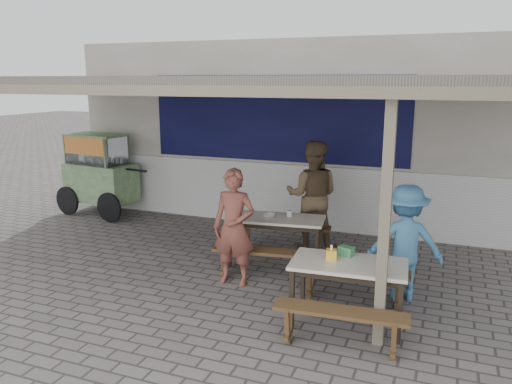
{
  "coord_description": "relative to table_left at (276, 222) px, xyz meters",
  "views": [
    {
      "loc": [
        2.9,
        -5.92,
        2.77
      ],
      "look_at": [
        0.24,
        0.9,
        1.11
      ],
      "focal_mm": 35.0,
      "sensor_mm": 36.0,
      "label": 1
    }
  ],
  "objects": [
    {
      "name": "back_wall",
      "position": [
        -0.56,
        2.67,
        1.05
      ],
      "size": [
        9.0,
        1.28,
        3.5
      ],
      "color": "beige",
      "rests_on": "ground"
    },
    {
      "name": "ground",
      "position": [
        -0.56,
        -0.9,
        -0.67
      ],
      "size": [
        60.0,
        60.0,
        0.0
      ],
      "primitive_type": "plane",
      "color": "#67615D",
      "rests_on": "ground"
    },
    {
      "name": "warung_roof",
      "position": [
        -0.54,
        -0.01,
        2.05
      ],
      "size": [
        9.0,
        4.21,
        2.81
      ],
      "color": "#5E5750",
      "rests_on": "ground"
    },
    {
      "name": "patron_street_side",
      "position": [
        -0.3,
        -0.88,
        0.14
      ],
      "size": [
        0.61,
        0.41,
        1.62
      ],
      "primitive_type": "imported",
      "rotation": [
        0.0,
        0.0,
        0.04
      ],
      "color": "brown",
      "rests_on": "ground"
    },
    {
      "name": "bench_left_wall",
      "position": [
        -0.08,
        0.63,
        -0.33
      ],
      "size": [
        1.56,
        0.48,
        0.45
      ],
      "rotation": [
        0.0,
        0.0,
        0.13
      ],
      "color": "brown",
      "rests_on": "ground"
    },
    {
      "name": "tissue_box",
      "position": [
        1.18,
        -1.46,
        0.14
      ],
      "size": [
        0.14,
        0.14,
        0.12
      ],
      "primitive_type": "cube",
      "rotation": [
        0.0,
        0.0,
        0.23
      ],
      "color": "yellow",
      "rests_on": "table_right"
    },
    {
      "name": "patron_right_table",
      "position": [
        1.91,
        -0.54,
        0.08
      ],
      "size": [
        1.07,
        0.77,
        1.5
      ],
      "primitive_type": "imported",
      "rotation": [
        0.0,
        0.0,
        3.38
      ],
      "color": "teal",
      "rests_on": "ground"
    },
    {
      "name": "bench_left_street",
      "position": [
        0.08,
        -0.63,
        -0.33
      ],
      "size": [
        1.56,
        0.48,
        0.45
      ],
      "rotation": [
        0.0,
        0.0,
        0.13
      ],
      "color": "brown",
      "rests_on": "ground"
    },
    {
      "name": "condiment_bowl",
      "position": [
        -0.11,
        -0.0,
        0.1
      ],
      "size": [
        0.22,
        0.22,
        0.04
      ],
      "primitive_type": "imported",
      "rotation": [
        0.0,
        0.0,
        -0.38
      ],
      "color": "white",
      "rests_on": "table_left"
    },
    {
      "name": "table_left",
      "position": [
        0.0,
        0.0,
        0.0
      ],
      "size": [
        1.51,
        0.83,
        0.75
      ],
      "rotation": [
        0.0,
        0.0,
        0.13
      ],
      "color": "beige",
      "rests_on": "ground"
    },
    {
      "name": "bench_right_street",
      "position": [
        1.43,
        -2.09,
        -0.34
      ],
      "size": [
        1.41,
        0.38,
        0.45
      ],
      "rotation": [
        0.0,
        0.0,
        0.07
      ],
      "color": "brown",
      "rests_on": "ground"
    },
    {
      "name": "donation_box",
      "position": [
        1.31,
        -1.28,
        0.14
      ],
      "size": [
        0.19,
        0.16,
        0.11
      ],
      "primitive_type": "cube",
      "rotation": [
        0.0,
        0.0,
        -0.28
      ],
      "color": "#387F4D",
      "rests_on": "table_right"
    },
    {
      "name": "vendor_cart",
      "position": [
        -4.38,
        1.46,
        0.24
      ],
      "size": [
        2.16,
        1.01,
        1.68
      ],
      "rotation": [
        0.0,
        0.0,
        -0.13
      ],
      "color": "#84A870",
      "rests_on": "ground"
    },
    {
      "name": "table_right",
      "position": [
        1.39,
        -1.49,
        -0.0
      ],
      "size": [
        1.34,
        0.8,
        0.75
      ],
      "rotation": [
        0.0,
        0.0,
        0.07
      ],
      "color": "beige",
      "rests_on": "ground"
    },
    {
      "name": "bench_right_wall",
      "position": [
        1.34,
        -0.88,
        -0.34
      ],
      "size": [
        1.41,
        0.38,
        0.45
      ],
      "rotation": [
        0.0,
        0.0,
        0.07
      ],
      "color": "brown",
      "rests_on": "ground"
    },
    {
      "name": "patron_wall_side",
      "position": [
        0.31,
        0.93,
        0.24
      ],
      "size": [
        0.98,
        0.82,
        1.82
      ],
      "primitive_type": "imported",
      "rotation": [
        0.0,
        0.0,
        3.3
      ],
      "color": "brown",
      "rests_on": "ground"
    },
    {
      "name": "condiment_jar",
      "position": [
        0.17,
        0.14,
        0.12
      ],
      "size": [
        0.08,
        0.08,
        0.09
      ],
      "primitive_type": "cylinder",
      "color": "beige",
      "rests_on": "table_left"
    }
  ]
}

